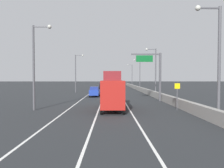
# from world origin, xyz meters

# --- Properties ---
(ground_plane) EXTENTS (320.00, 320.00, 0.00)m
(ground_plane) POSITION_xyz_m (0.00, 64.00, 0.00)
(ground_plane) COLOR #26282B
(lane_stripe_left) EXTENTS (0.16, 130.00, 0.00)m
(lane_stripe_left) POSITION_xyz_m (-5.50, 55.00, 0.00)
(lane_stripe_left) COLOR silver
(lane_stripe_left) RESTS_ON ground_plane
(lane_stripe_center) EXTENTS (0.16, 130.00, 0.00)m
(lane_stripe_center) POSITION_xyz_m (-2.00, 55.00, 0.00)
(lane_stripe_center) COLOR silver
(lane_stripe_center) RESTS_ON ground_plane
(lane_stripe_right) EXTENTS (0.16, 130.00, 0.00)m
(lane_stripe_right) POSITION_xyz_m (1.50, 55.00, 0.00)
(lane_stripe_right) COLOR silver
(lane_stripe_right) RESTS_ON ground_plane
(jersey_barrier_right) EXTENTS (0.60, 120.00, 1.10)m
(jersey_barrier_right) POSITION_xyz_m (7.68, 40.00, 0.55)
(jersey_barrier_right) COLOR gray
(jersey_barrier_right) RESTS_ON ground_plane
(overhead_sign_gantry) EXTENTS (4.68, 0.36, 7.50)m
(overhead_sign_gantry) POSITION_xyz_m (6.34, 28.23, 4.73)
(overhead_sign_gantry) COLOR #47474C
(overhead_sign_gantry) RESTS_ON ground_plane
(speed_advisory_sign) EXTENTS (0.60, 0.11, 3.00)m
(speed_advisory_sign) POSITION_xyz_m (6.78, 19.35, 1.76)
(speed_advisory_sign) COLOR #4C4C51
(speed_advisory_sign) RESTS_ON ground_plane
(lamp_post_right_near) EXTENTS (2.14, 0.44, 9.47)m
(lamp_post_right_near) POSITION_xyz_m (7.94, 13.44, 5.47)
(lamp_post_right_near) COLOR #4C4C51
(lamp_post_right_near) RESTS_ON ground_plane
(lamp_post_right_second) EXTENTS (2.14, 0.44, 9.47)m
(lamp_post_right_second) POSITION_xyz_m (8.01, 36.56, 5.47)
(lamp_post_right_second) COLOR #4C4C51
(lamp_post_right_second) RESTS_ON ground_plane
(lamp_post_right_third) EXTENTS (2.14, 0.44, 9.47)m
(lamp_post_right_third) POSITION_xyz_m (8.33, 59.67, 5.47)
(lamp_post_right_third) COLOR #4C4C51
(lamp_post_right_third) RESTS_ON ground_plane
(lamp_post_right_fourth) EXTENTS (2.14, 0.44, 9.47)m
(lamp_post_right_fourth) POSITION_xyz_m (8.40, 82.79, 5.47)
(lamp_post_right_fourth) COLOR #4C4C51
(lamp_post_right_fourth) RESTS_ON ground_plane
(lamp_post_left_near) EXTENTS (2.14, 0.44, 9.47)m
(lamp_post_left_near) POSITION_xyz_m (-8.91, 19.44, 5.47)
(lamp_post_left_near) COLOR #4C4C51
(lamp_post_left_near) RESTS_ON ground_plane
(lamp_post_left_mid) EXTENTS (2.14, 0.44, 9.47)m
(lamp_post_left_mid) POSITION_xyz_m (-9.08, 47.18, 5.47)
(lamp_post_left_mid) COLOR #4C4C51
(lamp_post_left_mid) RESTS_ON ground_plane
(car_black_0) EXTENTS (1.95, 4.81, 1.90)m
(car_black_0) POSITION_xyz_m (-3.51, 63.96, 0.95)
(car_black_0) COLOR black
(car_black_0) RESTS_ON ground_plane
(car_gray_1) EXTENTS (1.91, 4.34, 2.10)m
(car_gray_1) POSITION_xyz_m (-0.22, 76.78, 1.04)
(car_gray_1) COLOR slate
(car_gray_1) RESTS_ON ground_plane
(car_silver_2) EXTENTS (1.90, 4.12, 1.85)m
(car_silver_2) POSITION_xyz_m (-0.48, 36.10, 0.92)
(car_silver_2) COLOR #B7B7BC
(car_silver_2) RESTS_ON ground_plane
(car_blue_3) EXTENTS (1.87, 4.42, 1.95)m
(car_blue_3) POSITION_xyz_m (-3.73, 36.13, 0.97)
(car_blue_3) COLOR #1E389E
(car_blue_3) RESTS_ON ground_plane
(box_truck) EXTENTS (2.46, 7.61, 4.42)m
(box_truck) POSITION_xyz_m (-0.45, 19.99, 2.02)
(box_truck) COLOR #A51E19
(box_truck) RESTS_ON ground_plane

